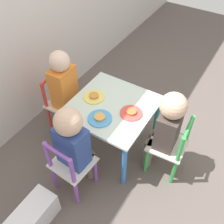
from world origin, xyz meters
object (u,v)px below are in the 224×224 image
(kids_table, at_px, (112,112))
(child_front, at_px, (166,126))
(plate_left, at_px, (100,118))
(chair_green, at_px, (170,147))
(child_back, at_px, (65,87))
(storage_bin, at_px, (33,217))
(chair_purple, at_px, (71,166))
(plate_front, at_px, (131,113))
(chair_red, at_px, (63,104))
(plate_back, at_px, (94,97))
(child_left, at_px, (74,142))

(kids_table, height_order, child_front, child_front)
(plate_left, bearing_deg, kids_table, -0.00)
(chair_green, bearing_deg, child_front, -90.00)
(child_back, relative_size, plate_left, 4.58)
(storage_bin, bearing_deg, chair_purple, -8.51)
(plate_front, relative_size, storage_bin, 0.48)
(kids_table, xyz_separation_m, child_back, (-0.02, 0.42, 0.07))
(plate_front, bearing_deg, child_back, 92.15)
(chair_purple, bearing_deg, chair_red, -41.54)
(plate_back, distance_m, plate_left, 0.23)
(chair_purple, height_order, child_left, child_left)
(chair_green, distance_m, child_front, 0.21)
(chair_green, xyz_separation_m, plate_back, (-0.03, 0.64, 0.21))
(child_back, distance_m, plate_back, 0.26)
(chair_green, relative_size, storage_bin, 1.57)
(plate_back, bearing_deg, chair_green, -87.02)
(storage_bin, bearing_deg, chair_green, -32.95)
(chair_green, relative_size, plate_back, 3.28)
(child_left, bearing_deg, child_front, -131.02)
(chair_red, xyz_separation_m, plate_front, (0.02, -0.64, 0.21))
(child_left, bearing_deg, chair_green, -134.32)
(kids_table, height_order, chair_green, chair_green)
(chair_red, bearing_deg, kids_table, -90.00)
(child_front, height_order, storage_bin, child_front)
(child_front, relative_size, child_left, 0.98)
(plate_front, bearing_deg, plate_back, 90.00)
(chair_purple, distance_m, child_back, 0.64)
(child_front, relative_size, plate_left, 4.37)
(kids_table, xyz_separation_m, child_front, (0.03, -0.42, 0.06))
(child_back, bearing_deg, chair_green, -89.46)
(chair_green, bearing_deg, plate_back, -91.00)
(child_back, relative_size, storage_bin, 2.34)
(kids_table, height_order, child_back, child_back)
(chair_red, bearing_deg, chair_purple, -138.46)
(child_back, distance_m, storage_bin, 0.96)
(child_front, distance_m, storage_bin, 1.07)
(child_back, distance_m, plate_front, 0.58)
(chair_purple, distance_m, plate_left, 0.39)
(plate_back, xyz_separation_m, storage_bin, (-0.84, -0.07, -0.38))
(chair_green, relative_size, chair_purple, 1.00)
(storage_bin, bearing_deg, child_back, 22.13)
(chair_green, bearing_deg, chair_purple, -48.96)
(plate_back, bearing_deg, plate_front, -90.00)
(plate_left, bearing_deg, chair_green, -67.96)
(kids_table, distance_m, chair_purple, 0.50)
(chair_red, xyz_separation_m, child_back, (0.00, -0.06, 0.21))
(chair_red, bearing_deg, plate_back, -88.51)
(child_left, distance_m, plate_back, 0.44)
(kids_table, distance_m, chair_red, 0.50)
(chair_purple, bearing_deg, plate_back, -71.14)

